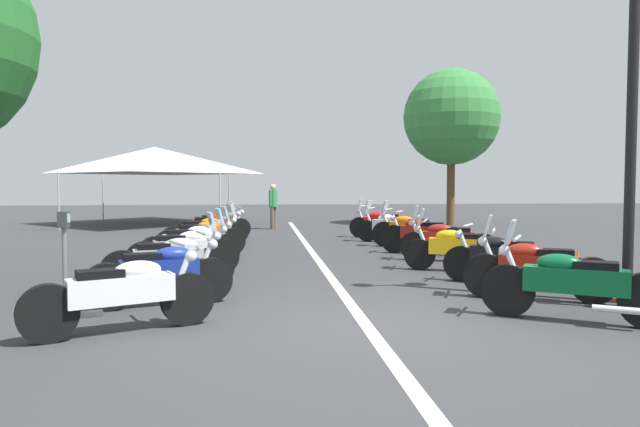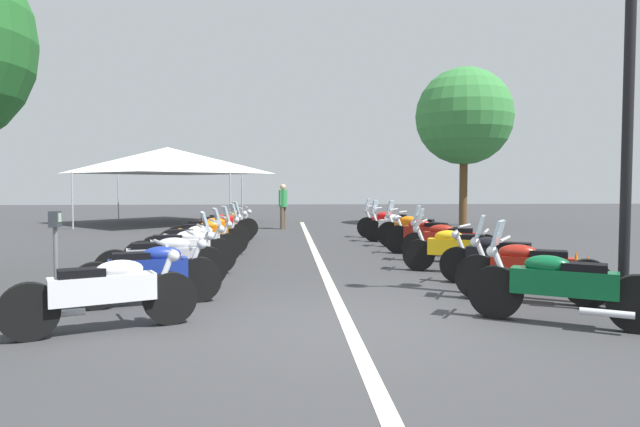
% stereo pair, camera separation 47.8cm
% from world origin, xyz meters
% --- Properties ---
extents(ground_plane, '(80.00, 80.00, 0.00)m').
position_xyz_m(ground_plane, '(0.00, 0.00, 0.00)').
color(ground_plane, '#38383A').
extents(lane_centre_stripe, '(24.38, 0.16, 0.01)m').
position_xyz_m(lane_centre_stripe, '(5.96, 0.00, 0.00)').
color(lane_centre_stripe, beige).
rests_on(lane_centre_stripe, ground_plane).
extents(motorcycle_left_row_0, '(1.07, 1.97, 0.99)m').
position_xyz_m(motorcycle_left_row_0, '(-0.04, 2.75, 0.45)').
color(motorcycle_left_row_0, black).
rests_on(motorcycle_left_row_0, ground_plane).
extents(motorcycle_left_row_1, '(0.86, 1.94, 1.00)m').
position_xyz_m(motorcycle_left_row_1, '(1.33, 2.57, 0.45)').
color(motorcycle_left_row_1, black).
rests_on(motorcycle_left_row_1, ground_plane).
extents(motorcycle_left_row_2, '(0.79, 2.01, 1.22)m').
position_xyz_m(motorcycle_left_row_2, '(2.49, 2.63, 0.47)').
color(motorcycle_left_row_2, black).
rests_on(motorcycle_left_row_2, ground_plane).
extents(motorcycle_left_row_3, '(0.81, 1.98, 1.22)m').
position_xyz_m(motorcycle_left_row_3, '(3.86, 2.59, 0.47)').
color(motorcycle_left_row_3, black).
rests_on(motorcycle_left_row_3, ground_plane).
extents(motorcycle_left_row_4, '(0.92, 2.02, 1.20)m').
position_xyz_m(motorcycle_left_row_4, '(5.40, 2.64, 0.46)').
color(motorcycle_left_row_4, black).
rests_on(motorcycle_left_row_4, ground_plane).
extents(motorcycle_left_row_5, '(0.88, 2.02, 1.21)m').
position_xyz_m(motorcycle_left_row_5, '(6.71, 2.58, 0.47)').
color(motorcycle_left_row_5, black).
rests_on(motorcycle_left_row_5, ground_plane).
extents(motorcycle_left_row_6, '(1.01, 2.04, 1.20)m').
position_xyz_m(motorcycle_left_row_6, '(8.01, 2.64, 0.46)').
color(motorcycle_left_row_6, black).
rests_on(motorcycle_left_row_6, ground_plane).
extents(motorcycle_left_row_7, '(0.79, 2.02, 1.01)m').
position_xyz_m(motorcycle_left_row_7, '(9.44, 2.57, 0.46)').
color(motorcycle_left_row_7, black).
rests_on(motorcycle_left_row_7, ground_plane).
extents(motorcycle_left_row_8, '(0.86, 1.94, 0.99)m').
position_xyz_m(motorcycle_left_row_8, '(10.82, 2.50, 0.45)').
color(motorcycle_left_row_8, black).
rests_on(motorcycle_left_row_8, ground_plane).
extents(motorcycle_right_row_0, '(1.25, 1.95, 1.22)m').
position_xyz_m(motorcycle_right_row_0, '(-0.06, -2.49, 0.47)').
color(motorcycle_right_row_0, black).
rests_on(motorcycle_right_row_0, ground_plane).
extents(motorcycle_right_row_1, '(1.03, 1.95, 1.21)m').
position_xyz_m(motorcycle_right_row_1, '(1.19, -2.66, 0.47)').
color(motorcycle_right_row_1, black).
rests_on(motorcycle_right_row_1, ground_plane).
extents(motorcycle_right_row_2, '(1.22, 1.73, 0.98)m').
position_xyz_m(motorcycle_right_row_2, '(2.49, -2.73, 0.45)').
color(motorcycle_right_row_2, black).
rests_on(motorcycle_right_row_2, ground_plane).
extents(motorcycle_right_row_3, '(1.01, 1.99, 1.19)m').
position_xyz_m(motorcycle_right_row_3, '(3.93, -2.48, 0.46)').
color(motorcycle_right_row_3, black).
rests_on(motorcycle_right_row_3, ground_plane).
extents(motorcycle_right_row_4, '(1.01, 1.97, 1.20)m').
position_xyz_m(motorcycle_right_row_4, '(5.33, -2.73, 0.46)').
color(motorcycle_right_row_4, black).
rests_on(motorcycle_right_row_4, ground_plane).
extents(motorcycle_right_row_5, '(1.10, 1.87, 1.02)m').
position_xyz_m(motorcycle_right_row_5, '(6.59, -2.56, 0.47)').
color(motorcycle_right_row_5, black).
rests_on(motorcycle_right_row_5, ground_plane).
extents(motorcycle_right_row_6, '(1.16, 1.86, 1.22)m').
position_xyz_m(motorcycle_right_row_6, '(8.01, -2.62, 0.48)').
color(motorcycle_right_row_6, black).
rests_on(motorcycle_right_row_6, ground_plane).
extents(motorcycle_right_row_7, '(1.18, 1.92, 1.20)m').
position_xyz_m(motorcycle_right_row_7, '(9.34, -2.46, 0.46)').
color(motorcycle_right_row_7, black).
rests_on(motorcycle_right_row_7, ground_plane).
extents(motorcycle_right_row_8, '(1.10, 1.97, 1.21)m').
position_xyz_m(motorcycle_right_row_8, '(10.66, -2.46, 0.47)').
color(motorcycle_right_row_8, black).
rests_on(motorcycle_right_row_8, ground_plane).
extents(street_lamp_twin_globe, '(0.32, 1.22, 5.30)m').
position_xyz_m(street_lamp_twin_globe, '(0.89, -3.85, 3.58)').
color(street_lamp_twin_globe, black).
rests_on(street_lamp_twin_globe, ground_plane).
extents(parking_meter, '(0.18, 0.14, 1.29)m').
position_xyz_m(parking_meter, '(1.49, 3.88, 0.90)').
color(parking_meter, slate).
rests_on(parking_meter, ground_plane).
extents(traffic_cone_0, '(0.36, 0.36, 0.61)m').
position_xyz_m(traffic_cone_0, '(0.99, -3.93, 0.29)').
color(traffic_cone_0, orange).
rests_on(traffic_cone_0, ground_plane).
extents(traffic_cone_1, '(0.36, 0.36, 0.61)m').
position_xyz_m(traffic_cone_1, '(1.58, -3.73, 0.29)').
color(traffic_cone_1, orange).
rests_on(traffic_cone_1, ground_plane).
extents(traffic_cone_2, '(0.36, 0.36, 0.61)m').
position_xyz_m(traffic_cone_2, '(2.10, -3.82, 0.29)').
color(traffic_cone_2, orange).
rests_on(traffic_cone_2, ground_plane).
extents(bystander_0, '(0.48, 0.32, 1.66)m').
position_xyz_m(bystander_0, '(14.48, 0.80, 0.97)').
color(bystander_0, brown).
rests_on(bystander_0, ground_plane).
extents(roadside_tree_0, '(3.87, 3.87, 6.31)m').
position_xyz_m(roadside_tree_0, '(15.99, -6.44, 4.36)').
color(roadside_tree_0, brown).
rests_on(roadside_tree_0, ground_plane).
extents(event_tent, '(6.39, 6.39, 3.20)m').
position_xyz_m(event_tent, '(17.75, 5.64, 2.65)').
color(event_tent, white).
rests_on(event_tent, ground_plane).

